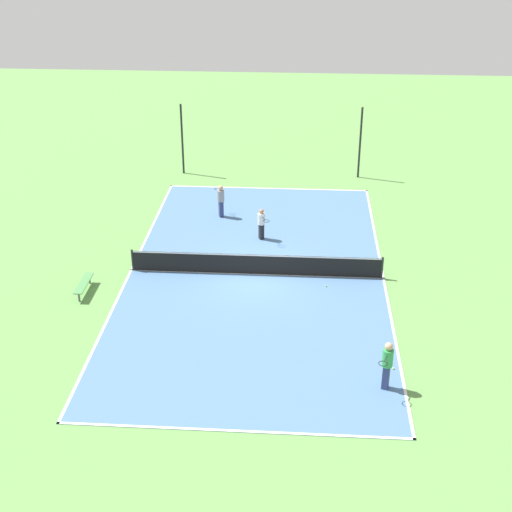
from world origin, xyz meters
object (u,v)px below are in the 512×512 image
at_px(bench, 84,284).
at_px(tennis_ball_right_alley, 239,267).
at_px(tennis_net, 256,264).
at_px(tennis_ball_near_net, 200,266).
at_px(player_near_white, 261,222).
at_px(player_far_green, 387,362).
at_px(tennis_ball_midcourt, 326,286).
at_px(fence_post_back_left, 182,139).
at_px(fence_post_back_right, 360,143).
at_px(tennis_ball_far_baseline, 393,368).
at_px(player_baseline_gray, 221,199).

bearing_deg(bench, tennis_ball_right_alley, -67.50).
distance_m(tennis_net, tennis_ball_near_net, 2.64).
bearing_deg(player_near_white, tennis_ball_near_net, -65.37).
xyz_separation_m(tennis_net, player_far_green, (4.86, -7.78, 0.54)).
bearing_deg(tennis_ball_right_alley, tennis_ball_midcourt, -21.20).
relative_size(player_near_white, fence_post_back_left, 0.37).
bearing_deg(player_far_green, tennis_ball_midcourt, -144.06).
relative_size(player_far_green, fence_post_back_right, 0.43).
distance_m(bench, fence_post_back_left, 14.73).
xyz_separation_m(tennis_ball_far_baseline, tennis_ball_right_alley, (-6.04, 7.24, 0.00)).
bearing_deg(tennis_net, bench, -163.77).
height_order(bench, tennis_ball_midcourt, bench).
xyz_separation_m(player_far_green, fence_post_back_right, (0.31, 20.24, 1.03)).
xyz_separation_m(player_near_white, tennis_ball_right_alley, (-0.80, -3.05, -0.85)).
height_order(player_near_white, tennis_ball_right_alley, player_near_white).
bearing_deg(player_near_white, player_far_green, -2.66).
relative_size(player_near_white, tennis_ball_right_alley, 22.74).
height_order(bench, tennis_ball_near_net, bench).
height_order(player_near_white, fence_post_back_right, fence_post_back_right).
bearing_deg(player_baseline_gray, fence_post_back_right, -73.84).
xyz_separation_m(player_baseline_gray, fence_post_back_right, (7.39, 6.33, 1.09)).
relative_size(tennis_ball_far_baseline, tennis_ball_right_alley, 1.00).
height_order(bench, player_near_white, player_near_white).
bearing_deg(tennis_ball_midcourt, player_near_white, 123.68).
xyz_separation_m(fence_post_back_left, fence_post_back_right, (10.34, 0.00, 0.00)).
bearing_deg(tennis_net, tennis_ball_midcourt, -17.13).
bearing_deg(fence_post_back_left, bench, -97.32).
height_order(tennis_net, tennis_ball_right_alley, tennis_net).
relative_size(player_near_white, tennis_ball_near_net, 22.74).
relative_size(player_far_green, tennis_ball_far_baseline, 26.41).
bearing_deg(tennis_ball_near_net, tennis_ball_far_baseline, -42.59).
distance_m(tennis_net, player_baseline_gray, 6.54).
xyz_separation_m(tennis_net, tennis_ball_midcourt, (3.04, -0.94, -0.47)).
bearing_deg(bench, fence_post_back_left, -7.32).
bearing_deg(fence_post_back_left, player_near_white, -59.67).
height_order(tennis_ball_far_baseline, fence_post_back_right, fence_post_back_right).
relative_size(player_far_green, tennis_ball_midcourt, 26.41).
distance_m(bench, tennis_ball_near_net, 5.16).
bearing_deg(player_far_green, bench, -94.73).
relative_size(bench, fence_post_back_left, 0.44).
bearing_deg(tennis_net, fence_post_back_right, 67.47).
bearing_deg(tennis_ball_midcourt, fence_post_back_left, 121.49).
bearing_deg(tennis_net, player_far_green, -57.99).
relative_size(bench, player_near_white, 1.19).
distance_m(bench, tennis_ball_midcourt, 10.14).
xyz_separation_m(bench, fence_post_back_right, (12.21, 14.51, 1.70)).
distance_m(tennis_ball_far_baseline, fence_post_back_left, 21.91).
relative_size(tennis_net, player_baseline_gray, 6.44).
bearing_deg(tennis_ball_far_baseline, fence_post_back_right, 90.28).
bearing_deg(bench, tennis_ball_midcourt, -83.70).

